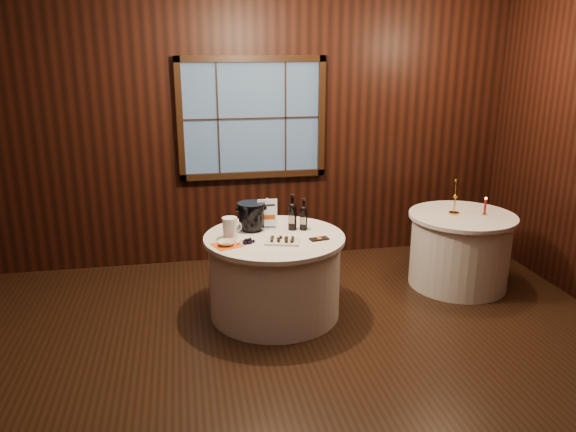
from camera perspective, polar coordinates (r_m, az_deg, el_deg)
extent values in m
plane|color=black|center=(4.52, 0.84, -15.41)|extent=(6.00, 6.00, 0.00)
cube|color=black|center=(6.36, -3.69, 8.58)|extent=(6.00, 0.02, 3.00)
cube|color=#3A557A|center=(6.31, -3.69, 9.89)|extent=(1.50, 0.01, 1.20)
cylinder|color=silver|center=(5.23, -1.36, -6.22)|extent=(1.20, 1.20, 0.73)
cylinder|color=silver|center=(5.09, -1.39, -2.23)|extent=(1.28, 1.28, 0.04)
cylinder|color=silver|center=(6.11, 17.00, -3.48)|extent=(1.00, 1.00, 0.73)
cylinder|color=silver|center=(5.99, 17.32, -0.03)|extent=(1.08, 1.08, 0.04)
cube|color=#B9B9C1|center=(5.28, -2.11, -1.18)|extent=(0.16, 0.09, 0.02)
cube|color=#B9B9C1|center=(5.24, -2.13, 0.37)|extent=(0.02, 0.01, 0.28)
cube|color=silver|center=(5.23, -2.11, 0.33)|extent=(0.19, 0.01, 0.26)
cylinder|color=black|center=(5.22, 0.44, -0.24)|extent=(0.08, 0.08, 0.22)
sphere|color=black|center=(5.19, 0.45, 0.91)|extent=(0.08, 0.08, 0.08)
cylinder|color=black|center=(5.17, 0.45, 1.55)|extent=(0.03, 0.03, 0.10)
cylinder|color=black|center=(5.16, 0.45, 2.07)|extent=(0.03, 0.03, 0.02)
cube|color=beige|center=(5.18, 0.53, -0.38)|extent=(0.06, 0.03, 0.08)
cylinder|color=black|center=(5.22, 1.59, -0.39)|extent=(0.07, 0.07, 0.19)
sphere|color=black|center=(5.19, 1.60, 0.64)|extent=(0.07, 0.07, 0.07)
cylinder|color=black|center=(5.17, 1.61, 1.21)|extent=(0.03, 0.03, 0.09)
cylinder|color=black|center=(5.16, 1.61, 1.67)|extent=(0.03, 0.03, 0.02)
cube|color=beige|center=(5.18, 1.68, -0.51)|extent=(0.05, 0.02, 0.07)
cylinder|color=black|center=(5.24, -3.71, -1.25)|extent=(0.18, 0.18, 0.03)
cylinder|color=black|center=(5.21, -3.74, 0.00)|extent=(0.24, 0.24, 0.21)
cylinder|color=black|center=(5.18, -3.76, 1.20)|extent=(0.26, 0.26, 0.02)
cube|color=silver|center=(4.91, -0.55, -2.60)|extent=(0.34, 0.27, 0.02)
cube|color=black|center=(4.99, 3.19, -2.34)|extent=(0.18, 0.11, 0.01)
cylinder|color=#3A2D15|center=(4.88, -4.89, -2.63)|extent=(0.07, 0.03, 0.03)
cylinder|color=white|center=(5.01, -5.93, -1.29)|extent=(0.12, 0.12, 0.18)
cylinder|color=white|center=(4.98, -5.97, -0.23)|extent=(0.14, 0.14, 0.01)
torus|color=white|center=(5.01, -5.20, -1.15)|extent=(0.09, 0.03, 0.09)
cube|color=#E85713|center=(4.87, -6.25, -2.96)|extent=(0.29, 0.29, 0.00)
imported|color=silver|center=(4.86, -6.25, -2.74)|extent=(0.17, 0.17, 0.04)
cylinder|color=gold|center=(5.97, 16.50, 0.28)|extent=(0.11, 0.11, 0.02)
cylinder|color=gold|center=(5.93, 16.64, 1.88)|extent=(0.02, 0.02, 0.33)
cylinder|color=gold|center=(5.89, 16.78, 3.54)|extent=(0.05, 0.05, 0.03)
cylinder|color=gold|center=(6.04, 19.32, 0.16)|extent=(0.05, 0.05, 0.01)
cylinder|color=#990B0D|center=(6.02, 19.39, 0.91)|extent=(0.02, 0.02, 0.15)
sphere|color=#FFB23F|center=(5.99, 19.47, 1.71)|extent=(0.02, 0.02, 0.02)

